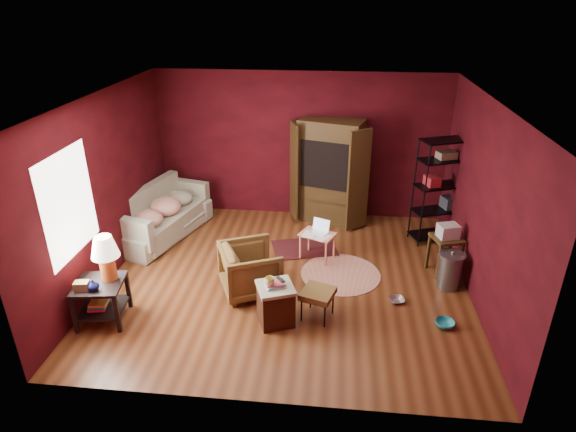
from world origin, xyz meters
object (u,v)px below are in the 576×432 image
sofa (163,217)px  hamper (276,303)px  side_table (103,271)px  tv_armoire (330,170)px  armchair (250,267)px  laptop_desk (318,236)px  wire_shelving (443,186)px

sofa → hamper: (2.34, -2.28, -0.10)m
side_table → tv_armoire: (2.90, 3.44, 0.30)m
armchair → side_table: 2.03m
laptop_desk → wire_shelving: size_ratio=0.36×
sofa → armchair: armchair is taller
laptop_desk → tv_armoire: tv_armoire is taller
armchair → tv_armoire: bearing=-46.2°
tv_armoire → wire_shelving: bearing=-0.3°
armchair → tv_armoire: 2.90m
side_table → laptop_desk: 3.37m
armchair → laptop_desk: (0.94, 1.07, 0.01)m
armchair → hamper: (0.46, -0.69, -0.12)m
sofa → tv_armoire: bearing=-52.6°
armchair → side_table: (-1.83, -0.82, 0.32)m
side_table → armchair: bearing=24.3°
sofa → tv_armoire: 3.19m
sofa → side_table: (0.05, -2.41, 0.34)m
armchair → laptop_desk: size_ratio=1.22×
hamper → wire_shelving: size_ratio=0.35×
armchair → laptop_desk: 1.43m
side_table → hamper: bearing=3.3°
laptop_desk → hamper: bearing=-80.8°
armchair → wire_shelving: 3.70m
armchair → wire_shelving: bearing=-80.4°
side_table → hamper: side_table is taller
sofa → armchair: 2.46m
tv_armoire → sofa: bearing=-143.9°
tv_armoire → wire_shelving: size_ratio=1.06×
hamper → sofa: bearing=135.8°
armchair → laptop_desk: bearing=-65.1°
laptop_desk → wire_shelving: 2.39m
laptop_desk → side_table: bearing=-121.3°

